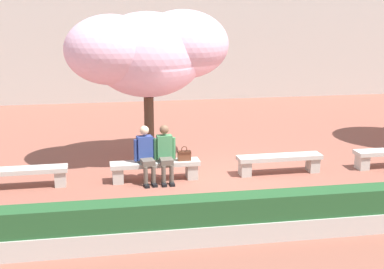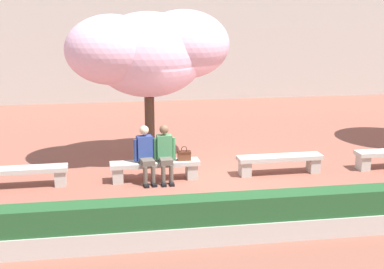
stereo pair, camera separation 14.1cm
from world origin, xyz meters
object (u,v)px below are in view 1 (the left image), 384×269
person_seated_left (146,152)px  stone_bench_near_west (155,167)px  stone_bench_west_end (20,174)px  cherry_tree_main (149,51)px  handbag (184,155)px  person_seated_right (165,151)px  stone_bench_center (279,161)px

person_seated_left → stone_bench_near_west: bearing=13.9°
stone_bench_west_end → person_seated_left: size_ratio=1.59×
stone_bench_near_west → person_seated_left: 0.45m
cherry_tree_main → stone_bench_west_end: bearing=-152.5°
stone_bench_west_end → person_seated_left: 2.79m
stone_bench_near_west → handbag: handbag is taller
stone_bench_west_end → person_seated_left: person_seated_left is taller
person_seated_left → person_seated_right: size_ratio=1.00×
stone_bench_west_end → handbag: bearing=-0.3°
person_seated_left → person_seated_right: bearing=-0.1°
stone_bench_west_end → cherry_tree_main: size_ratio=0.50×
stone_bench_west_end → stone_bench_center: same height
handbag → cherry_tree_main: size_ratio=0.08×
stone_bench_near_west → person_seated_right: size_ratio=1.59×
cherry_tree_main → stone_bench_near_west: bearing=-92.5°
stone_bench_near_west → handbag: 0.73m
stone_bench_near_west → handbag: size_ratio=6.05×
stone_bench_west_end → person_seated_right: size_ratio=1.59×
stone_bench_west_end → stone_bench_near_west: bearing=0.0°
stone_bench_center → person_seated_right: 2.78m
stone_bench_west_end → cherry_tree_main: cherry_tree_main is taller
stone_bench_center → handbag: (-2.30, -0.02, 0.27)m
person_seated_right → stone_bench_near_west: bearing=166.8°
stone_bench_near_west → cherry_tree_main: cherry_tree_main is taller
stone_bench_near_west → handbag: bearing=-1.7°
stone_bench_west_end → handbag: (3.65, -0.02, 0.27)m
stone_bench_center → person_seated_right: person_seated_right is taller
stone_bench_west_end → stone_bench_near_west: size_ratio=1.00×
person_seated_right → handbag: bearing=4.3°
person_seated_left → stone_bench_west_end: bearing=178.9°
stone_bench_near_west → person_seated_left: person_seated_left is taller
person_seated_right → cherry_tree_main: bearing=95.5°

